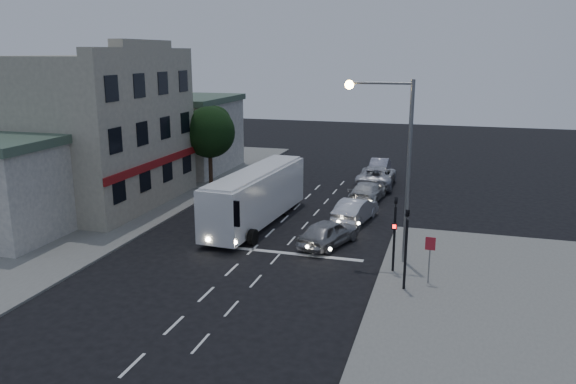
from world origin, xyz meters
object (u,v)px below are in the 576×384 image
(car_sedan_a, at_px, (355,210))
(car_extra, at_px, (380,166))
(tour_bus, at_px, (256,195))
(traffic_signal_side, at_px, (406,240))
(traffic_signal_main, at_px, (395,225))
(car_sedan_b, at_px, (367,192))
(regulatory_sign, at_px, (430,252))
(car_sedan_c, at_px, (376,176))
(streetlight, at_px, (396,151))
(street_tree, at_px, (209,130))
(car_suv, at_px, (328,233))

(car_sedan_a, height_order, car_extra, car_sedan_a)
(tour_bus, bearing_deg, car_extra, 76.39)
(car_extra, bearing_deg, traffic_signal_side, 98.65)
(tour_bus, bearing_deg, car_sedan_a, 24.41)
(tour_bus, relative_size, traffic_signal_main, 2.73)
(car_sedan_a, bearing_deg, car_extra, -78.65)
(car_sedan_b, bearing_deg, regulatory_sign, 113.68)
(car_sedan_c, bearing_deg, car_sedan_a, 89.24)
(car_sedan_c, height_order, traffic_signal_main, traffic_signal_main)
(traffic_signal_side, height_order, streetlight, streetlight)
(car_sedan_c, bearing_deg, street_tree, 15.41)
(car_sedan_c, bearing_deg, car_sedan_b, 89.16)
(car_suv, height_order, street_tree, street_tree)
(street_tree, bearing_deg, car_sedan_c, 16.42)
(car_sedan_a, distance_m, car_extra, 14.83)
(car_sedan_c, relative_size, streetlight, 0.66)
(car_sedan_a, bearing_deg, traffic_signal_side, 121.42)
(traffic_signal_main, distance_m, regulatory_sign, 2.14)
(car_extra, bearing_deg, regulatory_sign, 101.36)
(car_sedan_a, height_order, car_sedan_b, car_sedan_a)
(car_sedan_a, xyz_separation_m, traffic_signal_side, (3.88, -9.88, 1.67))
(car_sedan_a, distance_m, street_tree, 14.62)
(streetlight, bearing_deg, street_tree, 140.49)
(car_sedan_a, distance_m, streetlight, 8.68)
(regulatory_sign, bearing_deg, car_sedan_c, 104.56)
(car_extra, distance_m, streetlight, 22.14)
(car_suv, bearing_deg, traffic_signal_side, 151.68)
(car_suv, height_order, streetlight, streetlight)
(car_suv, xyz_separation_m, traffic_signal_side, (4.54, -5.00, 1.68))
(car_sedan_a, relative_size, traffic_signal_side, 1.11)
(traffic_signal_main, xyz_separation_m, street_tree, (-15.81, 14.25, 2.08))
(car_suv, relative_size, street_tree, 0.70)
(car_sedan_b, distance_m, streetlight, 13.03)
(car_sedan_c, relative_size, traffic_signal_main, 1.45)
(car_sedan_c, distance_m, traffic_signal_main, 18.31)
(traffic_signal_side, xyz_separation_m, street_tree, (-16.51, 16.22, 2.08))
(tour_bus, height_order, traffic_signal_main, traffic_signal_main)
(car_extra, height_order, traffic_signal_side, traffic_signal_side)
(car_sedan_b, distance_m, street_tree, 13.21)
(car_sedan_c, distance_m, streetlight, 17.50)
(traffic_signal_main, bearing_deg, tour_bus, 147.31)
(car_suv, relative_size, car_sedan_b, 0.90)
(regulatory_sign, bearing_deg, car_extra, 102.44)
(tour_bus, distance_m, streetlight, 10.49)
(traffic_signal_main, height_order, regulatory_sign, traffic_signal_main)
(tour_bus, bearing_deg, traffic_signal_side, -34.48)
(car_sedan_c, xyz_separation_m, traffic_signal_main, (3.23, -17.95, 1.59))
(car_sedan_c, relative_size, car_extra, 1.37)
(car_sedan_c, bearing_deg, traffic_signal_main, 99.17)
(car_sedan_b, relative_size, traffic_signal_main, 1.19)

